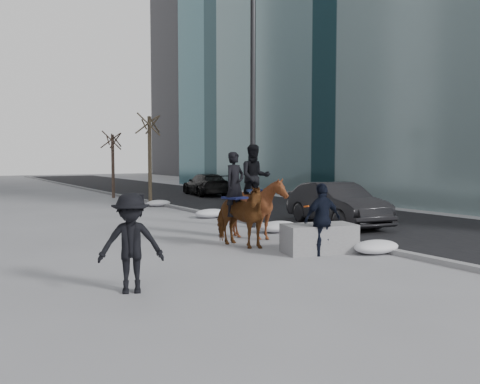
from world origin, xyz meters
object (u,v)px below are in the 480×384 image
car_near (337,204)px  mounted_left (237,212)px  mounted_right (257,201)px  planter (319,238)px

car_near → mounted_left: mounted_left is taller
car_near → mounted_right: 4.11m
car_near → mounted_left: bearing=-152.0°
mounted_left → mounted_right: (1.12, 0.76, 0.16)m
mounted_right → car_near: bearing=14.0°
mounted_right → mounted_left: bearing=-145.8°
mounted_left → mounted_right: bearing=34.2°
car_near → mounted_left: (-5.09, -1.75, 0.19)m
mounted_right → planter: bearing=-86.0°
planter → mounted_left: (-1.30, 1.79, 0.58)m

